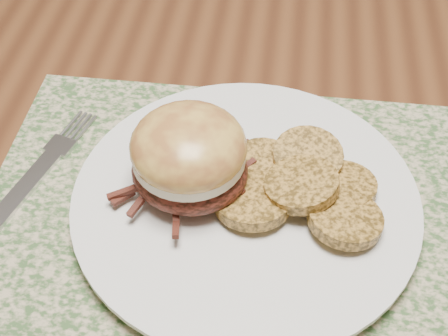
# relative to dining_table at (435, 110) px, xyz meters

# --- Properties ---
(dining_table) EXTENTS (1.50, 0.90, 0.75)m
(dining_table) POSITION_rel_dining_table_xyz_m (0.00, 0.00, 0.00)
(dining_table) COLOR #593219
(dining_table) RESTS_ON ground
(placemat) EXTENTS (0.45, 0.33, 0.00)m
(placemat) POSITION_rel_dining_table_xyz_m (-0.18, -0.26, 0.08)
(placemat) COLOR #37562C
(placemat) RESTS_ON dining_table
(dinner_plate) EXTENTS (0.26, 0.26, 0.02)m
(dinner_plate) POSITION_rel_dining_table_xyz_m (-0.20, -0.24, 0.09)
(dinner_plate) COLOR silver
(dinner_plate) RESTS_ON placemat
(pork_sandwich) EXTENTS (0.12, 0.11, 0.07)m
(pork_sandwich) POSITION_rel_dining_table_xyz_m (-0.24, -0.23, 0.13)
(pork_sandwich) COLOR black
(pork_sandwich) RESTS_ON dinner_plate
(roasted_potatoes) EXTENTS (0.15, 0.14, 0.03)m
(roasted_potatoes) POSITION_rel_dining_table_xyz_m (-0.15, -0.23, 0.11)
(roasted_potatoes) COLOR #A87831
(roasted_potatoes) RESTS_ON dinner_plate
(fork) EXTENTS (0.07, 0.19, 0.00)m
(fork) POSITION_rel_dining_table_xyz_m (-0.38, -0.23, 0.09)
(fork) COLOR silver
(fork) RESTS_ON placemat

